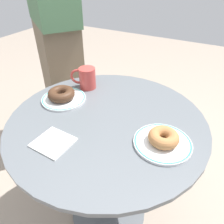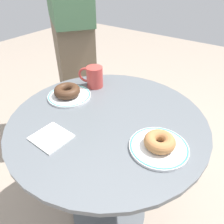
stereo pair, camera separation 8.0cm
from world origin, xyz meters
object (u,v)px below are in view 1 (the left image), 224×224
at_px(paper_napkin, 53,142).
at_px(coffee_mug, 86,78).
at_px(donut_cinnamon, 164,137).
at_px(plate_left, 64,99).
at_px(person_figure, 56,35).
at_px(cafe_table, 108,156).
at_px(plate_right, 162,143).
at_px(donut_chocolate, 61,94).

distance_m(paper_napkin, coffee_mug, 0.41).
bearing_deg(coffee_mug, donut_cinnamon, -24.80).
bearing_deg(plate_left, paper_napkin, -58.37).
height_order(donut_cinnamon, person_figure, person_figure).
bearing_deg(cafe_table, plate_right, -8.43).
height_order(donut_cinnamon, coffee_mug, coffee_mug).
distance_m(plate_left, coffee_mug, 0.16).
distance_m(plate_left, person_figure, 0.59).
bearing_deg(person_figure, paper_napkin, -51.21).
bearing_deg(plate_left, person_figure, 132.23).
relative_size(donut_chocolate, donut_cinnamon, 1.14).
bearing_deg(donut_cinnamon, coffee_mug, 155.20).
height_order(plate_right, coffee_mug, coffee_mug).
relative_size(cafe_table, person_figure, 0.47).
bearing_deg(plate_right, paper_napkin, -152.16).
bearing_deg(donut_cinnamon, donut_chocolate, 173.38).
xyz_separation_m(plate_right, paper_napkin, (-0.33, -0.18, -0.00)).
height_order(paper_napkin, person_figure, person_figure).
xyz_separation_m(plate_left, plate_right, (0.48, -0.06, 0.00)).
height_order(cafe_table, donut_cinnamon, donut_cinnamon).
distance_m(plate_right, paper_napkin, 0.38).
bearing_deg(donut_cinnamon, paper_napkin, -152.16).
height_order(cafe_table, paper_napkin, paper_napkin).
bearing_deg(donut_cinnamon, plate_right, 159.44).
distance_m(donut_cinnamon, coffee_mug, 0.50).
xyz_separation_m(cafe_table, plate_left, (-0.24, 0.03, 0.22)).
distance_m(donut_chocolate, paper_napkin, 0.28).
xyz_separation_m(donut_cinnamon, person_figure, (-0.87, 0.49, 0.09)).
relative_size(plate_right, person_figure, 0.12).
bearing_deg(donut_chocolate, plate_right, -6.62).
bearing_deg(cafe_table, paper_napkin, -113.83).
xyz_separation_m(paper_napkin, coffee_mug, (-0.12, 0.38, 0.05)).
relative_size(plate_left, donut_cinnamon, 1.87).
bearing_deg(coffee_mug, donut_chocolate, -102.00).
bearing_deg(plate_right, person_figure, 150.57).
relative_size(cafe_table, donut_cinnamon, 7.52).
height_order(plate_left, plate_right, same).
xyz_separation_m(paper_napkin, person_figure, (-0.53, 0.66, 0.12)).
distance_m(plate_left, donut_cinnamon, 0.48).
bearing_deg(paper_napkin, cafe_table, 66.17).
relative_size(plate_right, donut_cinnamon, 1.90).
distance_m(donut_chocolate, coffee_mug, 0.16).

